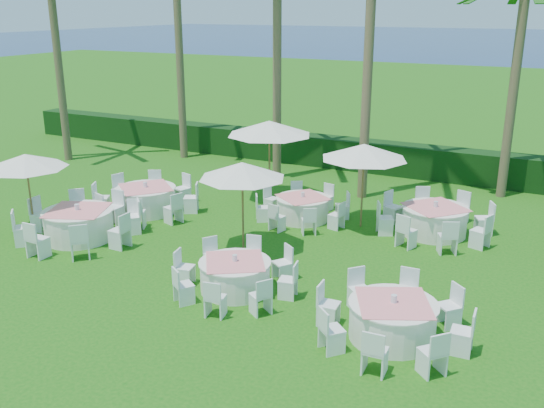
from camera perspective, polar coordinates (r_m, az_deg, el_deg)
The scene contains 18 objects.
ground at distance 14.53m, azimuth -6.52°, elevation -7.78°, with size 120.00×120.00×0.00m, color #13590F.
hedge at distance 24.68m, azimuth 8.69°, elevation 4.55°, with size 34.00×1.00×1.20m, color black.
ocean at distance 113.29m, azimuth 23.45°, elevation 13.56°, with size 260.00×260.00×0.00m, color #071C48.
banquet_table_a at distance 18.01m, azimuth -17.73°, elevation -1.76°, with size 3.44×3.44×1.03m.
banquet_table_b at distance 14.15m, azimuth -3.49°, elevation -6.69°, with size 2.94×2.94×0.90m.
banquet_table_c at distance 12.46m, azimuth 11.28°, elevation -10.59°, with size 3.10×3.10×0.94m.
banquet_table_d at distance 19.78m, azimuth -11.75°, elevation 0.47°, with size 3.29×3.29×1.00m.
banquet_table_e at distance 18.73m, azimuth 2.90°, elevation -0.35°, with size 2.90×2.90×0.89m.
banquet_table_f at distance 18.12m, azimuth 15.04°, elevation -1.44°, with size 3.26×3.26×1.00m.
umbrella_a at distance 18.59m, azimuth -22.18°, elevation 3.76°, with size 2.34×2.34×2.33m.
umbrella_b at distance 15.81m, azimuth -2.82°, elevation 3.18°, with size 2.31×2.31×2.46m.
umbrella_c at distance 20.12m, azimuth -0.25°, elevation 7.18°, with size 2.84×2.84×2.73m.
umbrella_d at distance 17.78m, azimuth 8.67°, elevation 4.91°, with size 2.55×2.55×2.53m.
palm_a at distance 26.17m, azimuth -8.82°, elevation 16.08°, with size 4.39×4.20×9.98m.
palm_b at distance 22.72m, azimuth 0.49°, elevation 14.40°, with size 4.41×4.09×8.75m.
palm_c at distance 20.32m, azimuth 9.32°, elevation 18.41°, with size 4.39×4.20×12.00m.
palm_d at distance 21.78m, azimuth 21.91°, elevation 11.08°, with size 4.33×4.31×7.36m.
palm_f at distance 26.99m, azimuth -19.51°, elevation 12.82°, with size 4.23×4.38×7.67m.
Camera 1 is at (7.24, -10.88, 6.34)m, focal length 40.00 mm.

